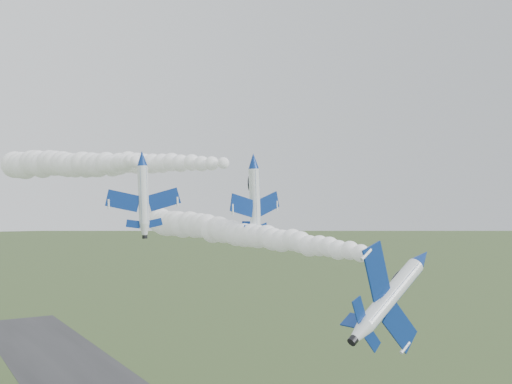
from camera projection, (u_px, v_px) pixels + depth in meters
jet_lead at (423, 258)px, 58.94m from camera, size 6.81×14.52×10.20m
smoke_trail_jet_lead at (241, 234)px, 84.09m from camera, size 12.55×55.36×4.57m
jet_pair_left at (142, 158)px, 73.85m from camera, size 9.67×11.42×2.84m
smoke_trail_jet_pair_left at (103, 166)px, 109.31m from camera, size 16.80×70.54×4.44m
jet_pair_right at (254, 161)px, 83.33m from camera, size 11.29×13.04×3.34m
smoke_trail_jet_pair_right at (101, 164)px, 106.82m from camera, size 28.80×66.27×5.94m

